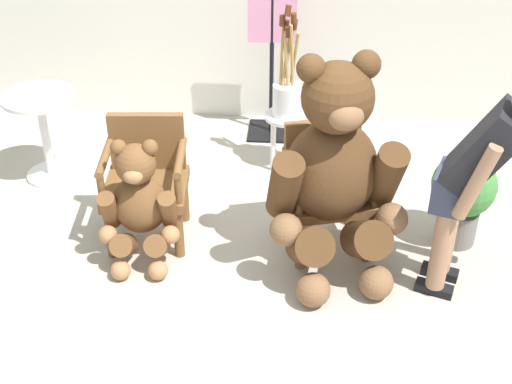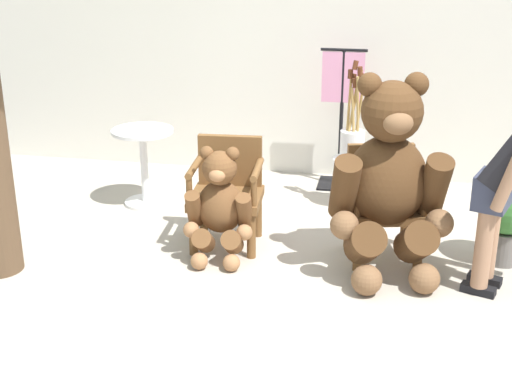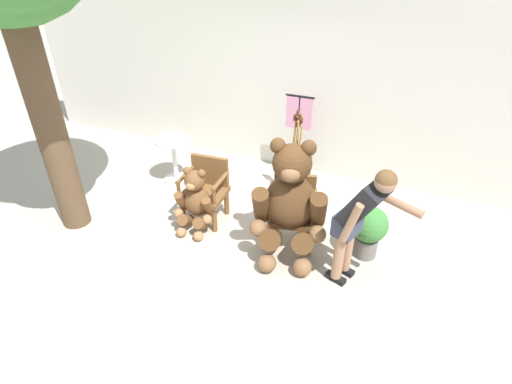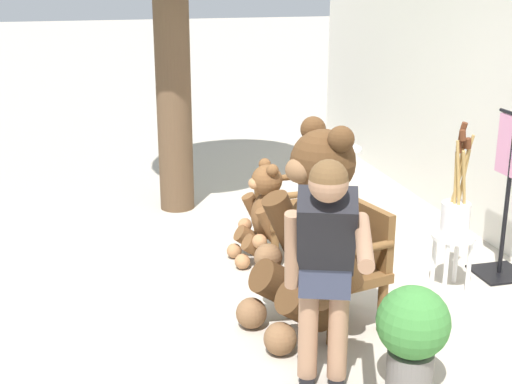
% 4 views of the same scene
% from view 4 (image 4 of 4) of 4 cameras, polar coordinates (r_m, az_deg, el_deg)
% --- Properties ---
extents(ground_plane, '(60.00, 60.00, 0.00)m').
position_cam_4_polar(ground_plane, '(5.67, 0.37, -8.02)').
color(ground_plane, '#B2A899').
extents(wooden_chair_left, '(0.59, 0.56, 0.86)m').
position_cam_4_polar(wooden_chair_left, '(6.18, 3.21, -1.22)').
color(wooden_chair_left, brown).
rests_on(wooden_chair_left, ground).
extents(wooden_chair_right, '(0.67, 0.64, 0.86)m').
position_cam_4_polar(wooden_chair_right, '(5.09, 7.33, -5.58)').
color(wooden_chair_right, brown).
rests_on(wooden_chair_right, ground).
extents(teddy_bear_large, '(0.93, 0.93, 1.49)m').
position_cam_4_polar(teddy_bear_large, '(4.88, 4.77, -3.17)').
color(teddy_bear_large, '#4C3019').
rests_on(teddy_bear_large, ground).
extents(teddy_bear_small, '(0.54, 0.52, 0.89)m').
position_cam_4_polar(teddy_bear_small, '(6.10, 0.62, -1.68)').
color(teddy_bear_small, brown).
rests_on(teddy_bear_small, ground).
extents(person_visitor, '(0.86, 0.48, 1.52)m').
position_cam_4_polar(person_visitor, '(4.03, 5.61, -5.11)').
color(person_visitor, black).
rests_on(person_visitor, ground).
extents(white_stool, '(0.34, 0.34, 0.46)m').
position_cam_4_polar(white_stool, '(5.80, 15.45, -4.27)').
color(white_stool, white).
rests_on(white_stool, ground).
extents(brush_bucket, '(0.22, 0.22, 0.89)m').
position_cam_4_polar(brush_bucket, '(5.70, 15.72, -1.36)').
color(brush_bucket, white).
rests_on(brush_bucket, white_stool).
extents(round_side_table, '(0.56, 0.56, 0.72)m').
position_cam_4_polar(round_side_table, '(7.25, 6.16, 1.46)').
color(round_side_table, white).
rests_on(round_side_table, ground).
extents(potted_plant, '(0.44, 0.44, 0.68)m').
position_cam_4_polar(potted_plant, '(4.38, 12.41, -10.88)').
color(potted_plant, slate).
rests_on(potted_plant, ground).
extents(clothing_display_stand, '(0.44, 0.40, 1.36)m').
position_cam_4_polar(clothing_display_stand, '(6.08, 19.51, -0.01)').
color(clothing_display_stand, black).
rests_on(clothing_display_stand, ground).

